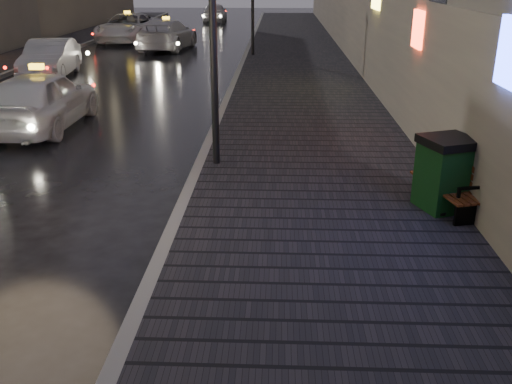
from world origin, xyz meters
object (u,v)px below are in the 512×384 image
taxi_near (41,99)px  taxi_mid (167,35)px  car_far (215,13)px  trash_bin (446,173)px  car_left_mid (50,59)px  bench (451,185)px  taxi_far (128,28)px

taxi_near → taxi_mid: taxi_near is taller
car_far → trash_bin: bearing=99.6°
trash_bin → taxi_mid: (-8.45, 20.92, -0.01)m
taxi_mid → car_far: size_ratio=1.21×
car_left_mid → car_far: size_ratio=0.99×
bench → trash_bin: size_ratio=1.41×
car_left_mid → taxi_far: (0.05, 11.66, 0.08)m
bench → trash_bin: (-0.11, 0.01, 0.20)m
taxi_mid → taxi_far: (-2.84, 3.43, 0.02)m
car_left_mid → bench: bearing=-55.2°
taxi_mid → car_far: taxi_mid is taller
taxi_near → car_far: 32.31m
taxi_far → trash_bin: bearing=-59.8°
trash_bin → taxi_mid: 22.56m
bench → taxi_mid: size_ratio=0.33×
bench → car_left_mid: size_ratio=0.40×
taxi_near → taxi_mid: 15.68m
car_left_mid → taxi_near: bearing=-77.8°
trash_bin → taxi_near: 10.17m
trash_bin → car_far: car_far is taller
taxi_near → car_far: taxi_near is taller
taxi_near → taxi_far: size_ratio=0.80×
trash_bin → car_far: (-7.79, 37.54, -0.03)m
car_left_mid → taxi_far: size_ratio=0.76×
bench → car_left_mid: (-11.45, 12.70, 0.14)m
trash_bin → taxi_far: 26.84m
bench → taxi_far: (-11.40, 24.36, 0.21)m
bench → taxi_mid: 22.62m
car_left_mid → trash_bin: bearing=-55.4°
trash_bin → taxi_far: taxi_far is taller
bench → car_far: car_far is taller
bench → taxi_near: size_ratio=0.38×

